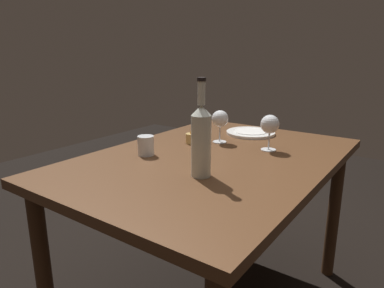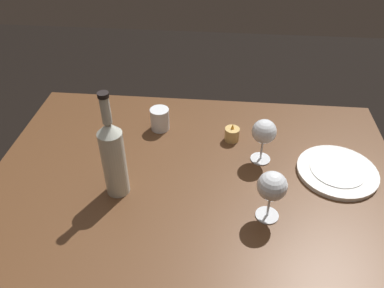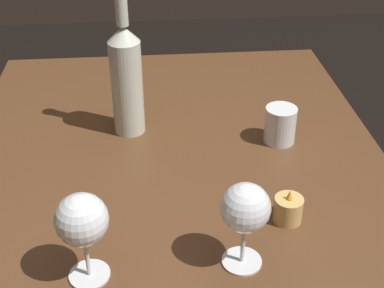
{
  "view_description": "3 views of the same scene",
  "coord_description": "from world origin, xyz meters",
  "px_view_note": "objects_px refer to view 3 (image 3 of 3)",
  "views": [
    {
      "loc": [
        -1.18,
        -0.73,
        1.16
      ],
      "look_at": [
        -0.07,
        0.06,
        0.8
      ],
      "focal_mm": 32.4,
      "sensor_mm": 36.0,
      "label": 1
    },
    {
      "loc": [
        0.07,
        -0.9,
        1.57
      ],
      "look_at": [
        -0.02,
        0.05,
        0.82
      ],
      "focal_mm": 35.96,
      "sensor_mm": 36.0,
      "label": 2
    },
    {
      "loc": [
        0.83,
        -0.04,
        1.38
      ],
      "look_at": [
        -0.01,
        0.03,
        0.83
      ],
      "focal_mm": 50.09,
      "sensor_mm": 36.0,
      "label": 3
    }
  ],
  "objects_px": {
    "wine_glass_right": "(245,210)",
    "wine_bottle": "(126,77)",
    "water_tumbler": "(280,127)",
    "wine_glass_left": "(82,221)",
    "votive_candle": "(288,210)"
  },
  "relations": [
    {
      "from": "votive_candle",
      "to": "wine_bottle",
      "type": "bearing_deg",
      "value": -139.92
    },
    {
      "from": "wine_glass_left",
      "to": "water_tumbler",
      "type": "height_order",
      "value": "wine_glass_left"
    },
    {
      "from": "wine_glass_left",
      "to": "wine_glass_right",
      "type": "relative_size",
      "value": 1.02
    },
    {
      "from": "water_tumbler",
      "to": "wine_glass_left",
      "type": "bearing_deg",
      "value": -46.66
    },
    {
      "from": "wine_glass_right",
      "to": "water_tumbler",
      "type": "xyz_separation_m",
      "value": [
        -0.36,
        0.14,
        -0.07
      ]
    },
    {
      "from": "wine_glass_right",
      "to": "water_tumbler",
      "type": "distance_m",
      "value": 0.39
    },
    {
      "from": "wine_glass_left",
      "to": "wine_bottle",
      "type": "distance_m",
      "value": 0.45
    },
    {
      "from": "wine_glass_right",
      "to": "wine_bottle",
      "type": "xyz_separation_m",
      "value": [
        -0.43,
        -0.19,
        0.02
      ]
    },
    {
      "from": "wine_bottle",
      "to": "water_tumbler",
      "type": "distance_m",
      "value": 0.35
    },
    {
      "from": "wine_glass_right",
      "to": "votive_candle",
      "type": "relative_size",
      "value": 2.31
    },
    {
      "from": "wine_bottle",
      "to": "water_tumbler",
      "type": "bearing_deg",
      "value": 77.15
    },
    {
      "from": "wine_glass_right",
      "to": "wine_glass_left",
      "type": "bearing_deg",
      "value": -88.14
    },
    {
      "from": "wine_glass_left",
      "to": "votive_candle",
      "type": "distance_m",
      "value": 0.37
    },
    {
      "from": "wine_glass_right",
      "to": "votive_candle",
      "type": "xyz_separation_m",
      "value": [
        -0.1,
        0.1,
        -0.09
      ]
    },
    {
      "from": "wine_glass_left",
      "to": "water_tumbler",
      "type": "distance_m",
      "value": 0.54
    }
  ]
}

